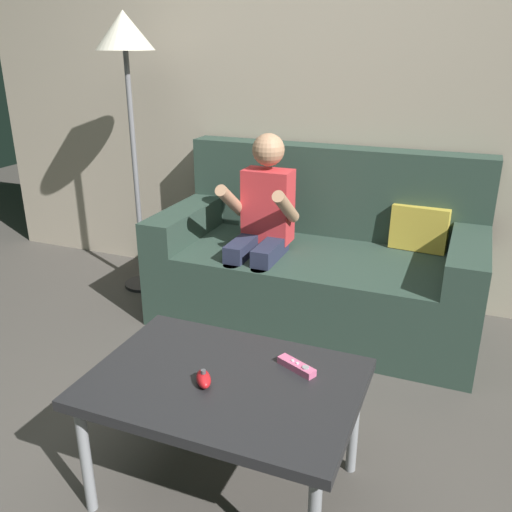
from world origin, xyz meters
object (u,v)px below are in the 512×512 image
at_px(coffee_table, 225,390).
at_px(person_seated_on_couch, 261,223).
at_px(floor_lamp, 126,54).
at_px(game_remote_pink_near_edge, 297,366).
at_px(nunchuk_red, 204,379).
at_px(couch, 319,265).

bearing_deg(coffee_table, person_seated_on_couch, 105.95).
bearing_deg(floor_lamp, game_remote_pink_near_edge, -40.91).
bearing_deg(person_seated_on_couch, nunchuk_red, -76.72).
bearing_deg(coffee_table, couch, 92.92).
relative_size(game_remote_pink_near_edge, floor_lamp, 0.09).
relative_size(coffee_table, floor_lamp, 0.53).
distance_m(coffee_table, floor_lamp, 2.04).
xyz_separation_m(couch, game_remote_pink_near_edge, (0.26, -1.22, 0.15)).
bearing_deg(game_remote_pink_near_edge, couch, 102.24).
height_order(couch, person_seated_on_couch, person_seated_on_couch).
xyz_separation_m(person_seated_on_couch, game_remote_pink_near_edge, (0.53, -1.02, -0.12)).
xyz_separation_m(couch, floor_lamp, (-1.12, -0.01, 1.06)).
bearing_deg(person_seated_on_couch, floor_lamp, 168.37).
xyz_separation_m(couch, coffee_table, (0.07, -1.35, 0.09)).
distance_m(couch, person_seated_on_couch, 0.42).
height_order(coffee_table, game_remote_pink_near_edge, game_remote_pink_near_edge).
distance_m(game_remote_pink_near_edge, floor_lamp, 2.05).
distance_m(person_seated_on_couch, coffee_table, 1.22).
xyz_separation_m(person_seated_on_couch, coffee_table, (0.33, -1.16, -0.17)).
height_order(game_remote_pink_near_edge, nunchuk_red, nunchuk_red).
bearing_deg(coffee_table, nunchuk_red, -130.83).
bearing_deg(game_remote_pink_near_edge, person_seated_on_couch, 117.17).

